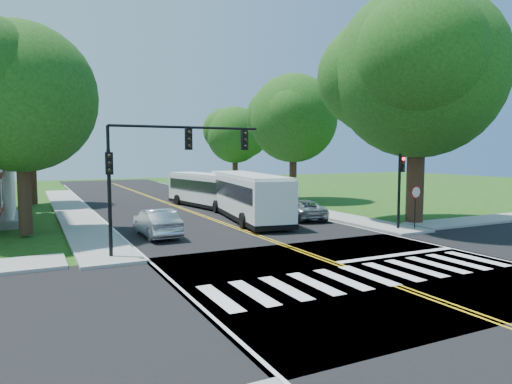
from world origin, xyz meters
TOP-DOWN VIEW (x-y plane):
  - ground at (0.00, 0.00)m, footprint 140.00×140.00m
  - road at (0.00, 18.00)m, footprint 14.00×96.00m
  - cross_road at (0.00, 0.00)m, footprint 60.00×12.00m
  - center_line at (0.00, 22.00)m, footprint 0.36×70.00m
  - edge_line_w at (-6.80, 22.00)m, footprint 0.12×70.00m
  - edge_line_e at (6.80, 22.00)m, footprint 0.12×70.00m
  - crosswalk at (0.00, -0.50)m, footprint 12.60×3.00m
  - stop_bar at (3.50, 1.60)m, footprint 6.60×0.40m
  - sidewalk_nw at (-8.30, 25.00)m, footprint 2.60×40.00m
  - sidewalk_ne at (8.30, 25.00)m, footprint 2.60×40.00m
  - tree_ne_big at (11.00, 8.00)m, footprint 10.80×10.80m
  - tree_west_near at (-11.50, 14.00)m, footprint 8.00×8.00m
  - tree_west_far at (-11.00, 30.00)m, footprint 7.60×7.60m
  - tree_east_mid at (11.50, 24.00)m, footprint 8.40×8.40m
  - tree_east_far at (12.50, 40.00)m, footprint 7.20×7.20m
  - signal_nw at (-5.86, 6.43)m, footprint 7.15×0.46m
  - signal_ne at (8.20, 6.44)m, footprint 0.30×0.46m
  - stop_sign at (9.00, 5.98)m, footprint 0.76×0.08m
  - bus_lead at (2.18, 14.66)m, footprint 4.56×12.40m
  - bus_follow at (2.20, 22.18)m, footprint 4.03×11.17m
  - hatchback at (-5.09, 10.93)m, footprint 1.70×4.67m
  - suv at (5.57, 12.97)m, footprint 3.17×5.20m
  - dark_sedan at (5.21, 21.58)m, footprint 2.78×4.61m

SIDE VIEW (x-z plane):
  - ground at x=0.00m, z-range 0.00..0.00m
  - road at x=0.00m, z-range 0.00..0.01m
  - cross_road at x=0.00m, z-range 0.00..0.01m
  - center_line at x=0.00m, z-range 0.01..0.02m
  - edge_line_w at x=-6.80m, z-range 0.01..0.02m
  - edge_line_e at x=6.80m, z-range 0.01..0.02m
  - crosswalk at x=0.00m, z-range 0.01..0.02m
  - stop_bar at x=3.50m, z-range 0.01..0.02m
  - sidewalk_nw at x=-8.30m, z-range 0.00..0.15m
  - sidewalk_ne at x=8.30m, z-range 0.00..0.15m
  - dark_sedan at x=5.21m, z-range 0.01..1.26m
  - suv at x=5.57m, z-range 0.01..1.36m
  - hatchback at x=-5.09m, z-range 0.01..1.54m
  - bus_follow at x=2.20m, z-range 0.09..2.92m
  - bus_lead at x=2.18m, z-range 0.10..3.24m
  - stop_sign at x=9.00m, z-range 0.77..3.30m
  - signal_ne at x=8.20m, z-range 0.76..5.16m
  - signal_nw at x=-5.86m, z-range 1.55..7.21m
  - tree_east_far at x=12.50m, z-range 1.69..12.03m
  - tree_west_far at x=-11.00m, z-range 1.66..12.33m
  - tree_west_near at x=-11.50m, z-range 1.83..13.23m
  - tree_east_mid at x=11.50m, z-range 1.89..13.82m
  - tree_ne_big at x=11.00m, z-range 2.17..17.08m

